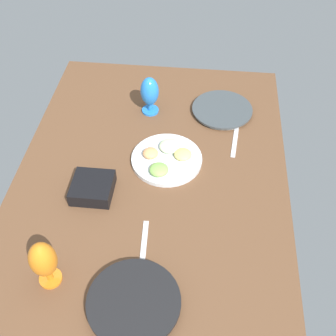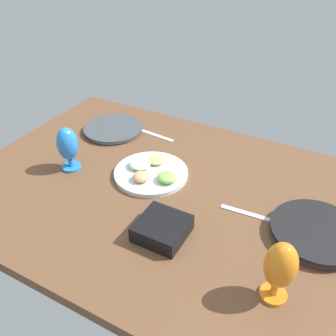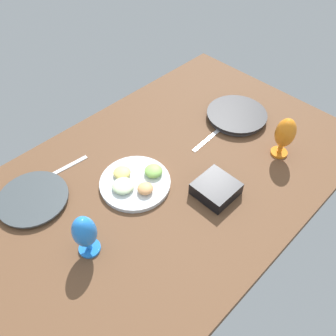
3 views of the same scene
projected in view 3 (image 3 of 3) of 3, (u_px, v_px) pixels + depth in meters
ground_plane at (171, 175)px, 143.96cm from camera, size 160.00×104.00×4.00cm
dinner_plate_left at (33, 199)px, 131.67cm from camera, size 26.67×26.67×2.08cm
dinner_plate_right at (237, 116)px, 164.00cm from camera, size 28.13×28.13×3.16cm
fruit_platter at (135, 182)px, 136.71cm from camera, size 27.94×27.94×4.83cm
hurricane_glass_orange at (285, 134)px, 141.34cm from camera, size 8.26×8.26×18.63cm
hurricane_glass_blue at (85, 233)px, 111.21cm from camera, size 7.96×7.96×17.57cm
square_bowl_black at (216, 188)px, 132.72cm from camera, size 14.75×14.75×5.36cm
fork_by_left_plate at (68, 166)px, 144.00cm from camera, size 18.09×3.52×0.60cm
fork_by_right_plate at (206, 140)px, 154.55cm from camera, size 18.07×2.83×0.60cm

